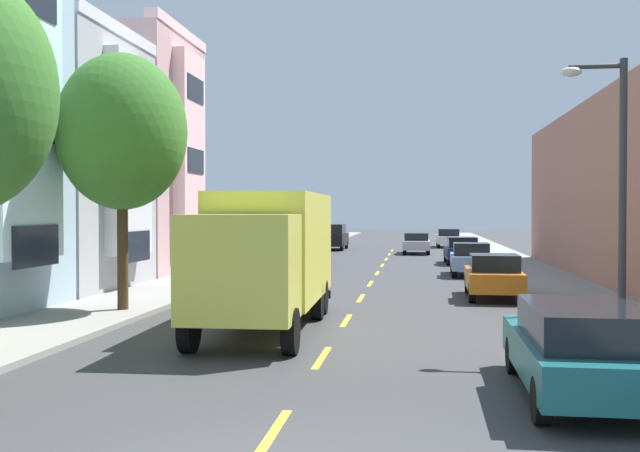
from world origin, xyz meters
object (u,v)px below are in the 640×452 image
at_px(street_tree_second, 122,132).
at_px(moving_silver_sedan, 416,243).
at_px(street_lamp, 614,177).
at_px(parked_hatchback_navy, 462,250).
at_px(parked_hatchback_orange, 493,276).
at_px(delivery_box_truck, 269,251).
at_px(parked_wagon_burgundy, 298,251).
at_px(parked_hatchback_sky, 471,259).
at_px(parked_wagon_charcoal, 278,258).
at_px(parked_wagon_white, 448,237).
at_px(parked_suv_black, 333,237).
at_px(parked_wagon_teal, 579,348).

distance_m(street_tree_second, moving_silver_sedan, 32.01).
relative_size(street_lamp, parked_hatchback_navy, 1.47).
height_order(street_lamp, parked_hatchback_orange, street_lamp).
relative_size(delivery_box_truck, parked_wagon_burgundy, 1.72).
bearing_deg(parked_hatchback_sky, parked_wagon_charcoal, -170.23).
distance_m(street_tree_second, parked_hatchback_navy, 24.16).
distance_m(parked_wagon_white, parked_wagon_charcoal, 28.89).
bearing_deg(parked_hatchback_sky, moving_silver_sedan, 98.36).
relative_size(parked_suv_black, parked_hatchback_navy, 1.19).
bearing_deg(parked_hatchback_orange, street_lamp, -80.39).
xyz_separation_m(street_lamp, parked_wagon_charcoal, (-10.26, 16.26, -2.83)).
distance_m(street_lamp, parked_hatchback_navy, 25.32).
height_order(parked_wagon_charcoal, parked_hatchback_orange, same).
relative_size(parked_wagon_white, parked_suv_black, 0.98).
height_order(parked_wagon_white, parked_hatchback_navy, same).
bearing_deg(parked_wagon_white, moving_silver_sedan, -105.23).
height_order(parked_wagon_teal, moving_silver_sedan, parked_wagon_teal).
distance_m(parked_wagon_teal, parked_hatchback_navy, 29.20).
bearing_deg(street_lamp, parked_hatchback_orange, 99.61).
relative_size(delivery_box_truck, parked_wagon_teal, 1.72).
distance_m(street_tree_second, parked_hatchback_orange, 12.75).
distance_m(parked_wagon_teal, moving_silver_sedan, 38.70).
xyz_separation_m(parked_wagon_charcoal, parked_suv_black, (-0.15, 22.76, 0.18)).
xyz_separation_m(parked_suv_black, moving_silver_sedan, (6.28, -4.50, -0.24)).
bearing_deg(parked_hatchback_navy, moving_silver_sedan, 104.83).
relative_size(parked_wagon_burgundy, parked_wagon_teal, 1.00).
height_order(parked_wagon_white, parked_wagon_charcoal, same).
bearing_deg(parked_wagon_burgundy, moving_silver_sedan, 61.84).
bearing_deg(street_lamp, moving_silver_sedan, 96.82).
bearing_deg(street_tree_second, parked_wagon_burgundy, 84.17).
xyz_separation_m(parked_wagon_burgundy, parked_hatchback_sky, (8.73, -5.07, -0.05)).
relative_size(parked_wagon_burgundy, moving_silver_sedan, 1.05).
distance_m(parked_wagon_white, parked_wagon_teal, 47.92).
height_order(parked_wagon_white, parked_suv_black, parked_suv_black).
bearing_deg(parked_hatchback_navy, street_tree_second, -116.75).
height_order(parked_hatchback_sky, parked_hatchback_orange, same).
relative_size(street_lamp, parked_hatchback_orange, 1.47).
xyz_separation_m(street_tree_second, parked_hatchback_navy, (10.69, 21.21, -4.39)).
distance_m(delivery_box_truck, parked_wagon_teal, 8.80).
bearing_deg(delivery_box_truck, parked_suv_black, 94.14).
relative_size(street_tree_second, parked_wagon_burgundy, 1.53).
bearing_deg(parked_wagon_charcoal, parked_wagon_white, 72.56).
bearing_deg(parked_suv_black, parked_hatchback_sky, -67.65).
distance_m(parked_wagon_burgundy, parked_wagon_teal, 28.32).
height_order(parked_hatchback_sky, moving_silver_sedan, parked_hatchback_sky).
bearing_deg(parked_wagon_teal, parked_wagon_burgundy, 108.22).
distance_m(parked_hatchback_navy, parked_hatchback_orange, 16.06).
bearing_deg(parked_wagon_teal, delivery_box_truck, 135.16).
distance_m(parked_hatchback_orange, moving_silver_sedan, 25.61).
bearing_deg(parked_wagon_white, parked_hatchback_navy, -90.12).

